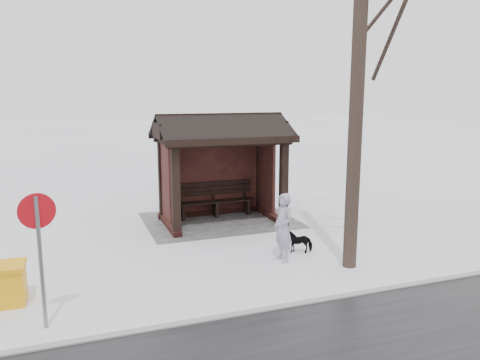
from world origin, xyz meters
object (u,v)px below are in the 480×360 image
at_px(pedestrian, 283,228).
at_px(bus_shelter, 219,146).
at_px(road_sign, 38,231).
at_px(dog, 299,241).

bearing_deg(pedestrian, bus_shelter, 177.95).
xyz_separation_m(bus_shelter, pedestrian, (-0.30, 3.59, -1.41)).
bearing_deg(road_sign, dog, -173.18).
relative_size(bus_shelter, road_sign, 1.67).
bearing_deg(bus_shelter, pedestrian, 94.82).
relative_size(pedestrian, dog, 2.47).
relative_size(dog, road_sign, 0.28).
xyz_separation_m(pedestrian, dog, (-0.61, -0.42, -0.50)).
bearing_deg(pedestrian, road_sign, -80.46).
xyz_separation_m(dog, road_sign, (5.38, 1.83, 1.32)).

